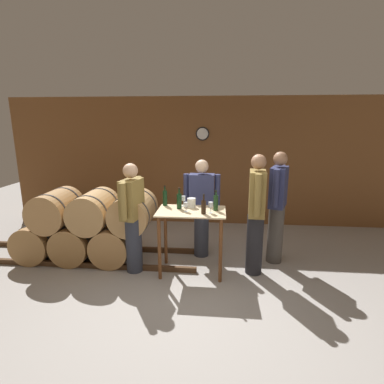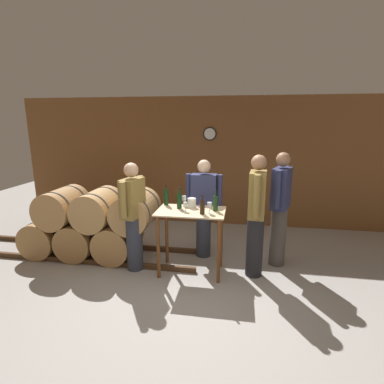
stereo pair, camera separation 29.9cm
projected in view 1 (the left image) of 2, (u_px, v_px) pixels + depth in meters
ground_plane at (188, 299)px, 3.80m from camera, size 14.00×14.00×0.00m
back_wall at (202, 162)px, 6.39m from camera, size 8.40×0.08×2.70m
barrel_rack at (86, 226)px, 4.81m from camera, size 3.94×0.81×1.14m
tasting_table at (191, 225)px, 4.32m from camera, size 0.97×0.61×0.96m
wine_bottle_far_left at (165, 198)px, 4.51m from camera, size 0.07×0.07×0.31m
wine_bottle_left at (179, 201)px, 4.34m from camera, size 0.07×0.07×0.31m
wine_bottle_center at (204, 206)px, 4.10m from camera, size 0.07×0.07×0.28m
wine_bottle_right at (216, 202)px, 4.26m from camera, size 0.07×0.07×0.29m
wine_glass_near_left at (183, 199)px, 4.46m from camera, size 0.06×0.06×0.16m
wine_glass_near_center at (186, 205)px, 4.20m from camera, size 0.06×0.06×0.14m
wine_glass_near_right at (211, 205)px, 4.13m from camera, size 0.07×0.07×0.16m
ice_bucket at (191, 203)px, 4.42m from camera, size 0.12×0.12×0.14m
person_host at (277, 205)px, 4.61m from camera, size 0.34×0.56×1.76m
person_visitor_with_scarf at (256, 212)px, 4.25m from camera, size 0.25×0.59×1.76m
person_visitor_bearded at (133, 216)px, 4.33m from camera, size 0.29×0.58×1.63m
person_visitor_near_door at (202, 206)px, 4.86m from camera, size 0.59×0.24×1.61m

